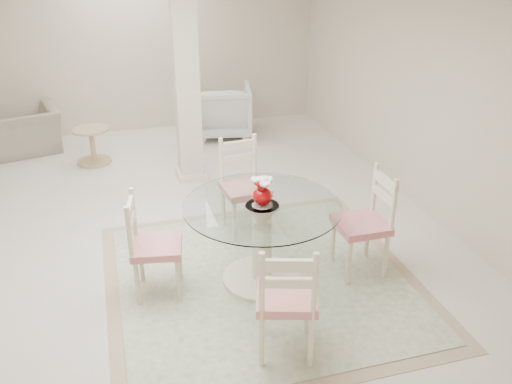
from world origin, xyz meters
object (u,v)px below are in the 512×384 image
object	(u,v)px
column	(186,78)
dining_table	(262,243)
dining_chair_north	(242,179)
dining_chair_west	(148,239)
red_vase	(262,191)
recliner_taupe	(22,131)
dining_chair_south	(287,293)
armchair_white	(223,111)
dining_chair_east	(369,216)
side_table	(93,147)

from	to	relation	value
column	dining_table	xyz separation A→B (m)	(0.23, -2.59, -0.93)
dining_chair_north	dining_chair_west	world-z (taller)	dining_chair_north
red_vase	recliner_taupe	xyz separation A→B (m)	(-2.47, 4.20, -0.61)
dining_chair_south	armchair_white	xyz separation A→B (m)	(0.68, 5.13, -0.19)
dining_table	red_vase	size ratio (longest dim) A/B	5.31
column	recliner_taupe	world-z (taller)	column
recliner_taupe	armchair_white	bearing A→B (deg)	164.84
dining_chair_east	recliner_taupe	xyz separation A→B (m)	(-3.49, 4.29, -0.27)
red_vase	side_table	distance (m)	3.84
column	dining_chair_south	bearing A→B (deg)	-88.18
dining_chair_west	side_table	xyz separation A→B (m)	(-0.47, 3.36, -0.33)
dining_chair_west	armchair_white	size ratio (longest dim) A/B	1.21
column	side_table	world-z (taller)	column
column	armchair_white	distance (m)	1.96
dining_chair_east	dining_chair_south	bearing A→B (deg)	-50.69
dining_chair_west	dining_chair_south	size ratio (longest dim) A/B	0.96
recliner_taupe	armchair_white	distance (m)	3.04
recliner_taupe	armchair_white	world-z (taller)	armchair_white
dining_table	dining_chair_west	world-z (taller)	dining_chair_west
dining_chair_east	dining_chair_south	xyz separation A→B (m)	(-1.13, -0.93, -0.01)
dining_chair_east	dining_chair_south	world-z (taller)	dining_chair_east
dining_chair_north	side_table	xyz separation A→B (m)	(-1.56, 2.45, -0.37)
dining_chair_north	armchair_white	bearing A→B (deg)	76.00
dining_chair_south	side_table	xyz separation A→B (m)	(-1.37, 4.48, -0.36)
dining_chair_west	armchair_white	xyz separation A→B (m)	(1.58, 4.01, -0.16)
armchair_white	side_table	world-z (taller)	armchair_white
column	side_table	size ratio (longest dim) A/B	5.22
column	dining_table	world-z (taller)	column
armchair_white	column	bearing A→B (deg)	73.55
dining_chair_west	dining_chair_south	xyz separation A→B (m)	(0.90, -1.12, 0.03)
red_vase	dining_chair_east	distance (m)	1.08
dining_chair_east	dining_chair_west	xyz separation A→B (m)	(-2.04, 0.19, -0.03)
red_vase	side_table	bearing A→B (deg)	113.14
column	dining_chair_north	distance (m)	1.76
dining_chair_west	recliner_taupe	bearing A→B (deg)	29.79
dining_chair_north	recliner_taupe	distance (m)	4.09
dining_chair_north	armchair_white	distance (m)	3.14
column	dining_chair_south	size ratio (longest dim) A/B	2.38
dining_chair_south	side_table	size ratio (longest dim) A/B	2.20
dining_chair_east	dining_table	bearing A→B (deg)	-95.05
dining_chair_west	dining_chair_south	world-z (taller)	dining_chair_south
dining_table	dining_chair_north	world-z (taller)	dining_chair_north
dining_chair_north	side_table	world-z (taller)	dining_chair_north
dining_table	dining_chair_east	bearing A→B (deg)	-5.07
column	dining_chair_east	size ratio (longest dim) A/B	2.36
dining_chair_north	dining_chair_south	world-z (taller)	dining_chair_north
column	red_vase	xyz separation A→B (m)	(0.23, -2.59, -0.40)
dining_chair_north	armchair_white	size ratio (longest dim) A/B	1.29
recliner_taupe	dining_chair_south	bearing A→B (deg)	100.70
red_vase	dining_chair_south	world-z (taller)	dining_chair_south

